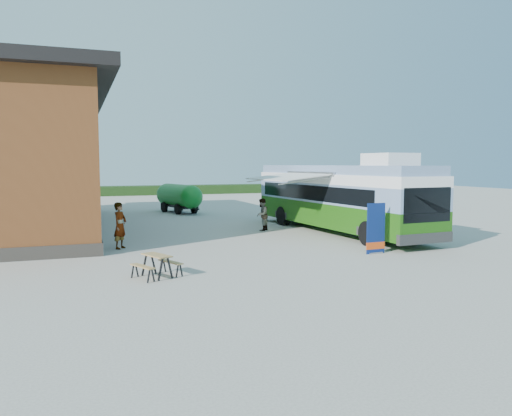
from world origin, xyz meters
name	(u,v)px	position (x,y,z in m)	size (l,w,h in m)	color
ground	(263,246)	(0.00, 0.00, 0.00)	(100.00, 100.00, 0.00)	#BCB7AD
barn	(12,162)	(-10.50, 10.00, 3.59)	(9.60, 21.20, 7.50)	brown
hedge	(213,189)	(8.00, 38.00, 0.50)	(40.00, 3.00, 1.00)	#264419
bus	(338,195)	(5.18, 2.89, 1.88)	(3.65, 12.98, 3.94)	#306510
awning	(290,176)	(2.68, 3.29, 2.87)	(3.05, 4.56, 0.53)	white
banner	(376,233)	(3.51, -3.07, 0.81)	(0.86, 0.22, 1.97)	navy
picnic_table	(157,260)	(-5.09, -4.26, 0.53)	(1.57, 1.50, 0.70)	tan
person_a	(120,226)	(-5.70, 1.49, 0.96)	(0.70, 0.46, 1.91)	#999999
person_b	(262,215)	(1.72, 4.73, 0.84)	(0.82, 0.64, 1.69)	#999999
slurry_tanker	(179,196)	(-0.47, 15.81, 1.18)	(2.62, 5.37, 2.04)	#167A26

